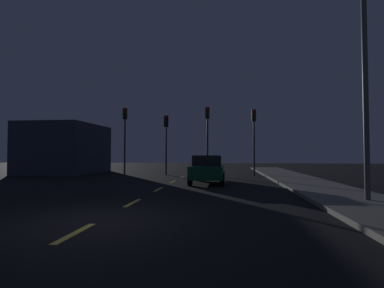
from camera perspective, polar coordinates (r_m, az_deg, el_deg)
name	(u,v)px	position (r m, az deg, el deg)	size (l,w,h in m)	color
ground_plane	(161,188)	(14.47, -6.05, -8.55)	(80.00, 80.00, 0.00)	black
sidewalk_curb_right	(321,188)	(14.77, 23.96, -7.97)	(3.00, 40.00, 0.15)	gray
lane_stripe_nearest	(75,233)	(6.82, -21.95, -15.87)	(0.16, 1.60, 0.01)	#EACC4C
lane_stripe_second	(133,203)	(10.26, -11.55, -11.22)	(0.16, 1.60, 0.01)	#EACC4C
lane_stripe_third	(158,189)	(13.89, -6.60, -8.81)	(0.16, 1.60, 0.01)	#EACC4C
lane_stripe_fourth	(173,182)	(17.59, -3.75, -7.38)	(0.16, 1.60, 0.01)	#EACC4C
lane_stripe_fifth	(182,177)	(21.32, -1.90, -6.43)	(0.16, 1.60, 0.01)	#EACC4C
lane_stripe_sixth	(189,173)	(25.08, -0.61, -5.77)	(0.16, 1.60, 0.01)	#EACC4C
lane_stripe_seventh	(194,171)	(28.84, 0.34, -5.27)	(0.16, 1.60, 0.01)	#EACC4C
traffic_signal_far_left	(125,128)	(24.14, -13.03, 3.02)	(0.32, 0.38, 5.38)	#4C4C51
traffic_signal_center_left	(166,133)	(23.19, -5.09, 2.13)	(0.32, 0.38, 4.72)	#4C4C51
traffic_signal_center_right	(207,128)	(22.78, 3.05, 3.19)	(0.32, 0.38, 5.33)	#2D2D30
traffic_signal_far_right	(254,129)	(22.83, 12.05, 2.82)	(0.32, 0.38, 5.08)	#2D2D30
car_stopped_ahead	(208,169)	(16.71, 3.11, -4.93)	(1.90, 4.30, 1.59)	#0F4C2D
street_lamp_right	(356,72)	(11.48, 29.54, 12.13)	(1.84, 0.36, 7.35)	#4C4C51
storefront_left	(66,149)	(27.57, -23.54, -0.88)	(5.41, 6.92, 4.23)	#333847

